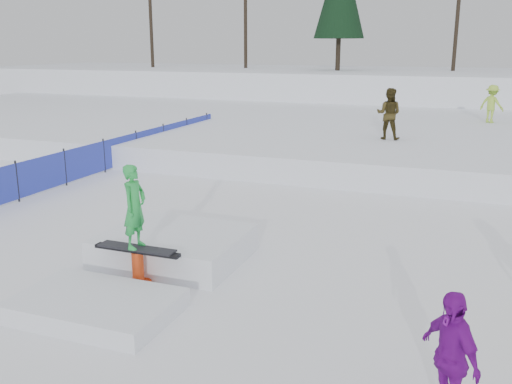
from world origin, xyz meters
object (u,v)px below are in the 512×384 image
(safety_fence, at_px, (104,156))
(spectator_purple, at_px, (449,357))
(walker_ygreen, at_px, (492,104))
(walker_olive, at_px, (389,114))
(jib_rail_feature, at_px, (155,257))

(safety_fence, xyz_separation_m, spectator_purple, (11.00, -9.23, 0.21))
(safety_fence, distance_m, spectator_purple, 14.36)
(walker_ygreen, distance_m, spectator_purple, 20.28)
(walker_olive, distance_m, spectator_purple, 14.58)
(walker_olive, bearing_deg, jib_rail_feature, 80.87)
(safety_fence, bearing_deg, walker_ygreen, 43.37)
(safety_fence, height_order, walker_olive, walker_olive)
(walker_olive, bearing_deg, safety_fence, 33.70)
(safety_fence, relative_size, jib_rail_feature, 3.64)
(jib_rail_feature, bearing_deg, walker_ygreen, 71.95)
(safety_fence, bearing_deg, jib_rail_feature, -48.91)
(spectator_purple, bearing_deg, safety_fence, -170.75)
(safety_fence, distance_m, walker_olive, 9.73)
(walker_olive, height_order, jib_rail_feature, walker_olive)
(spectator_purple, bearing_deg, walker_olive, 150.18)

